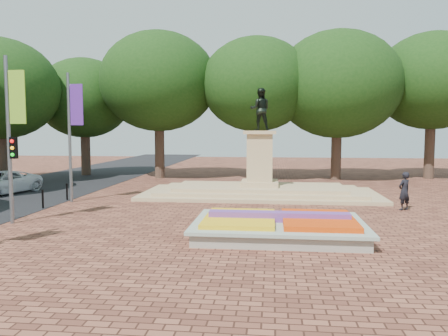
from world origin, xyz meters
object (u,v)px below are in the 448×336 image
Objects in this scene: flower_bed at (279,226)px; monument at (260,181)px; van at (0,183)px; pedestrian at (404,191)px.

flower_bed is 10.07m from monument.
monument is 2.76× the size of van.
pedestrian is (7.21, -4.00, 0.07)m from monument.
monument is (-1.03, 10.00, 0.50)m from flower_bed.
monument reaches higher than van.
van is at bearing -175.43° from monument.
pedestrian is (6.18, 6.00, 0.57)m from flower_bed.
flower_bed is 8.63m from pedestrian.
monument is at bearing 18.01° from van.
van is (-16.85, 8.73, 0.33)m from flower_bed.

